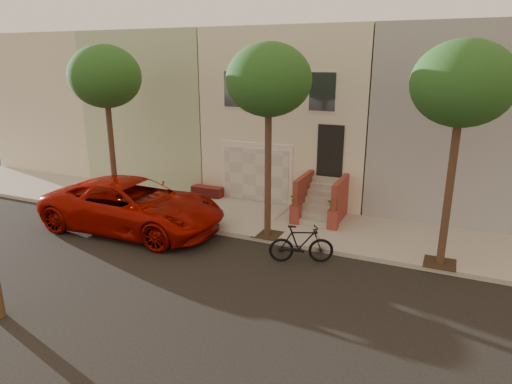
% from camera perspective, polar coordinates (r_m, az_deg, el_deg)
% --- Properties ---
extents(ground, '(90.00, 90.00, 0.00)m').
position_cam_1_polar(ground, '(12.77, -9.71, -11.29)').
color(ground, black).
rests_on(ground, ground).
extents(sidewalk, '(40.00, 3.70, 0.15)m').
position_cam_1_polar(sidewalk, '(17.03, 0.25, -3.47)').
color(sidewalk, gray).
rests_on(sidewalk, ground).
extents(house_row, '(33.10, 11.70, 7.00)m').
position_cam_1_polar(house_row, '(21.59, 6.65, 10.44)').
color(house_row, beige).
rests_on(house_row, sidewalk).
extents(tree_left, '(2.70, 2.57, 6.30)m').
position_cam_1_polar(tree_left, '(17.82, -18.66, 13.63)').
color(tree_left, '#2D2116').
rests_on(tree_left, sidewalk).
extents(tree_mid, '(2.70, 2.57, 6.30)m').
position_cam_1_polar(tree_mid, '(14.29, 1.62, 13.93)').
color(tree_mid, '#2D2116').
rests_on(tree_mid, sidewalk).
extents(tree_right, '(2.70, 2.57, 6.30)m').
position_cam_1_polar(tree_right, '(13.20, 24.82, 12.23)').
color(tree_right, '#2D2116').
rests_on(tree_right, sidewalk).
extents(pickup_truck, '(6.67, 3.23, 1.83)m').
position_cam_1_polar(pickup_truck, '(16.52, -15.34, -1.64)').
color(pickup_truck, '#8F0800').
rests_on(pickup_truck, ground).
extents(motorcycle, '(2.01, 1.25, 1.17)m').
position_cam_1_polar(motorcycle, '(13.61, 5.78, -6.58)').
color(motorcycle, black).
rests_on(motorcycle, ground).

